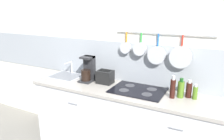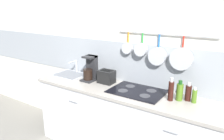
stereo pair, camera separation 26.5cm
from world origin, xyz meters
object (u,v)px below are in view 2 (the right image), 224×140
(bottle_dish_soap, at_px, (180,92))
(bottle_hot_sauce, at_px, (171,91))
(bottle_olive_oil, at_px, (188,93))
(bottle_vinegar, at_px, (194,96))
(toaster, at_px, (107,77))
(coffee_maker, at_px, (90,70))

(bottle_dish_soap, bearing_deg, bottle_hot_sauce, -142.94)
(bottle_olive_oil, distance_m, bottle_vinegar, 0.07)
(bottle_dish_soap, height_order, bottle_vinegar, bottle_dish_soap)
(bottle_dish_soap, distance_m, bottle_olive_oil, 0.09)
(bottle_hot_sauce, height_order, bottle_dish_soap, bottle_hot_sauce)
(toaster, distance_m, bottle_vinegar, 1.12)
(toaster, xyz_separation_m, bottle_vinegar, (1.12, -0.00, -0.01))
(bottle_hot_sauce, relative_size, bottle_vinegar, 1.50)
(bottle_olive_oil, relative_size, bottle_vinegar, 1.19)
(bottle_hot_sauce, xyz_separation_m, bottle_olive_oil, (0.16, 0.10, -0.02))
(toaster, height_order, bottle_vinegar, toaster)
(bottle_dish_soap, bearing_deg, coffee_maker, 179.94)
(coffee_maker, height_order, bottle_vinegar, coffee_maker)
(coffee_maker, height_order, bottle_hot_sauce, coffee_maker)
(bottle_hot_sauce, height_order, bottle_olive_oil, bottle_hot_sauce)
(coffee_maker, relative_size, bottle_olive_oil, 1.67)
(bottle_dish_soap, bearing_deg, toaster, 178.48)
(toaster, relative_size, bottle_hot_sauce, 0.86)
(coffee_maker, bearing_deg, toaster, 5.57)
(bottle_vinegar, bearing_deg, bottle_olive_oil, 163.42)
(bottle_hot_sauce, relative_size, bottle_dish_soap, 1.15)
(coffee_maker, distance_m, toaster, 0.26)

